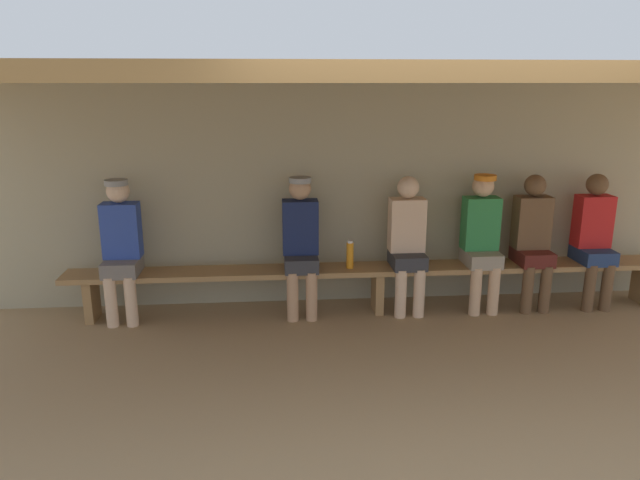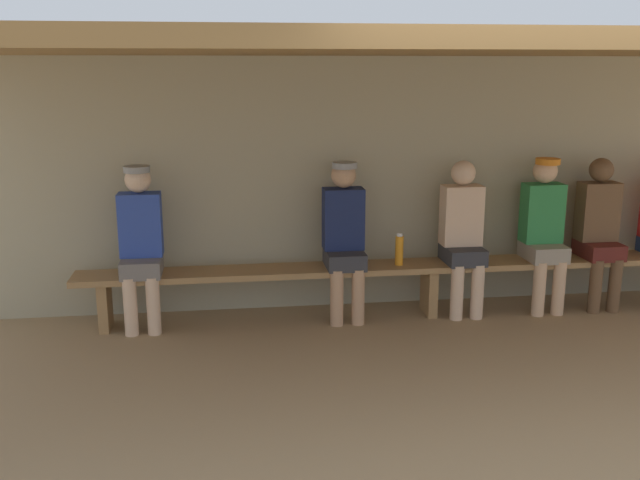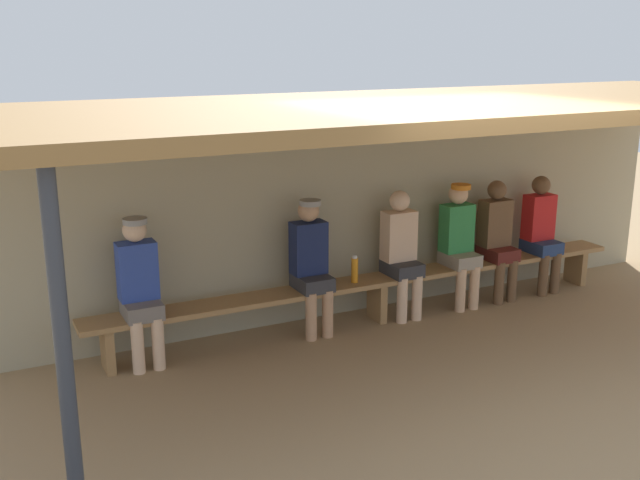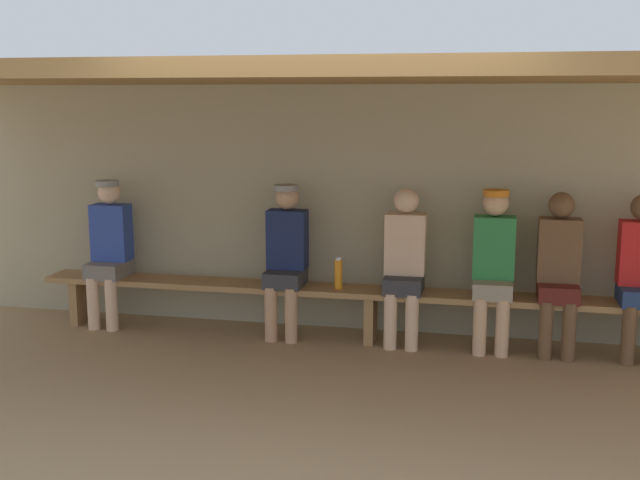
{
  "view_description": "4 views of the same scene",
  "coord_description": "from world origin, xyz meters",
  "views": [
    {
      "loc": [
        -1.02,
        -3.88,
        2.21
      ],
      "look_at": [
        -0.61,
        1.12,
        0.86
      ],
      "focal_mm": 33.16,
      "sensor_mm": 36.0,
      "label": 1
    },
    {
      "loc": [
        -1.76,
        -4.25,
        2.12
      ],
      "look_at": [
        -0.98,
        1.41,
        0.73
      ],
      "focal_mm": 40.36,
      "sensor_mm": 36.0,
      "label": 2
    },
    {
      "loc": [
        -3.8,
        -4.77,
        2.85
      ],
      "look_at": [
        -0.77,
        1.34,
        1.01
      ],
      "focal_mm": 42.18,
      "sensor_mm": 36.0,
      "label": 3
    },
    {
      "loc": [
        0.96,
        -4.97,
        2.1
      ],
      "look_at": [
        -0.39,
        1.28,
        0.93
      ],
      "focal_mm": 44.18,
      "sensor_mm": 36.0,
      "label": 4
    }
  ],
  "objects": [
    {
      "name": "ground_plane",
      "position": [
        0.0,
        0.0,
        0.0
      ],
      "size": [
        24.0,
        24.0,
        0.0
      ],
      "primitive_type": "plane",
      "color": "#9E7F59"
    },
    {
      "name": "back_wall",
      "position": [
        0.0,
        2.0,
        1.1
      ],
      "size": [
        8.0,
        0.2,
        2.2
      ],
      "primitive_type": "cube",
      "color": "tan",
      "rests_on": "ground"
    },
    {
      "name": "dugout_roof",
      "position": [
        0.0,
        0.7,
        2.26
      ],
      "size": [
        8.0,
        2.8,
        0.12
      ],
      "primitive_type": "cube",
      "color": "olive",
      "rests_on": "back_wall"
    },
    {
      "name": "bench",
      "position": [
        0.0,
        1.55,
        0.39
      ],
      "size": [
        6.0,
        0.36,
        0.46
      ],
      "color": "#9E7547",
      "rests_on": "ground"
    },
    {
      "name": "player_near_post",
      "position": [
        1.54,
        1.55,
        0.73
      ],
      "size": [
        0.34,
        0.42,
        1.34
      ],
      "color": "#591E19",
      "rests_on": "ground"
    },
    {
      "name": "player_middle",
      "position": [
        1.02,
        1.55,
        0.75
      ],
      "size": [
        0.34,
        0.42,
        1.34
      ],
      "color": "gray",
      "rests_on": "ground"
    },
    {
      "name": "player_in_red",
      "position": [
        0.28,
        1.55,
        0.73
      ],
      "size": [
        0.34,
        0.42,
        1.34
      ],
      "color": "#333338",
      "rests_on": "ground"
    },
    {
      "name": "player_rightmost",
      "position": [
        -2.43,
        1.55,
        0.75
      ],
      "size": [
        0.34,
        0.42,
        1.34
      ],
      "color": "slate",
      "rests_on": "ground"
    },
    {
      "name": "player_in_blue",
      "position": [
        -0.76,
        1.55,
        0.75
      ],
      "size": [
        0.34,
        0.42,
        1.34
      ],
      "color": "#333338",
      "rests_on": "ground"
    },
    {
      "name": "water_bottle_green",
      "position": [
        -0.28,
        1.53,
        0.59
      ],
      "size": [
        0.07,
        0.07,
        0.28
      ],
      "color": "orange",
      "rests_on": "bench"
    }
  ]
}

